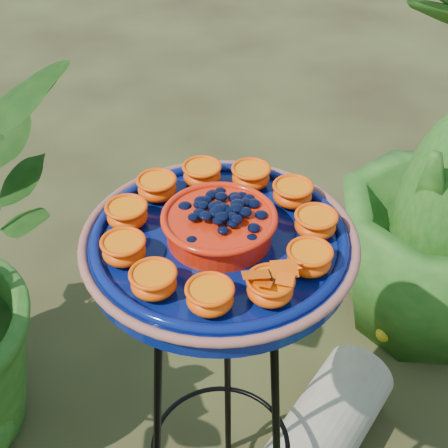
{
  "coord_description": "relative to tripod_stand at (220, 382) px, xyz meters",
  "views": [
    {
      "loc": [
        -0.19,
        -0.65,
        1.49
      ],
      "look_at": [
        0.02,
        0.08,
        0.88
      ],
      "focal_mm": 50.0,
      "sensor_mm": 36.0,
      "label": 1
    }
  ],
  "objects": [
    {
      "name": "tripod_stand",
      "position": [
        0.0,
        0.0,
        0.0
      ],
      "size": [
        0.39,
        0.39,
        0.83
      ],
      "rotation": [
        0.0,
        0.0,
        -0.38
      ],
      "color": "black",
      "rests_on": "ground"
    },
    {
      "name": "feeder_dish",
      "position": [
        0.0,
        -0.0,
        0.36
      ],
      "size": [
        0.54,
        0.54,
        0.1
      ],
      "rotation": [
        0.0,
        0.0,
        -0.38
      ],
      "color": "#071353",
      "rests_on": "tripod_stand"
    },
    {
      "name": "driftwood_log",
      "position": [
        0.25,
        0.04,
        -0.41
      ],
      "size": [
        0.56,
        0.51,
        0.19
      ],
      "primitive_type": "cylinder",
      "rotation": [
        0.0,
        1.57,
        0.69
      ],
      "color": "tan",
      "rests_on": "ground"
    }
  ]
}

